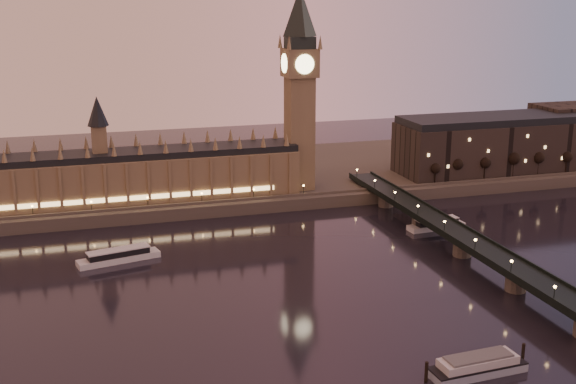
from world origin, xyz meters
The scene contains 15 objects.
ground centered at (0.00, 0.00, 0.00)m, with size 700.00×700.00×0.00m, color black.
far_embankment centered at (30.00, 165.00, 3.00)m, with size 560.00×130.00×6.00m, color #423D35.
palace_of_westminster centered at (-40.12, 120.99, 21.71)m, with size 180.00×26.62×52.00m.
big_ben centered at (53.99, 120.99, 63.95)m, with size 17.68×17.68×104.00m.
westminster_bridge centered at (91.61, 0.00, 5.52)m, with size 13.20×260.00×15.30m.
city_block centered at (194.94, 130.93, 22.24)m, with size 155.00×45.00×34.00m.
bare_tree_0 centered at (125.30, 109.00, 14.90)m, with size 5.87×5.87×11.93m.
bare_tree_1 centered at (141.80, 109.00, 14.90)m, with size 5.87×5.87×11.93m.
bare_tree_2 centered at (158.30, 109.00, 14.90)m, with size 5.87×5.87×11.93m.
bare_tree_3 centered at (174.80, 109.00, 14.90)m, with size 5.87×5.87×11.93m.
bare_tree_4 centered at (191.30, 109.00, 14.90)m, with size 5.87×5.87×11.93m.
bare_tree_5 centered at (207.81, 109.00, 14.90)m, with size 5.87×5.87×11.93m.
cruise_boat_a centered at (-43.65, 52.93, 2.32)m, with size 33.70×14.28×5.27m.
cruise_boat_b centered at (99.00, 54.51, 2.23)m, with size 27.86×8.89×5.06m.
moored_barge centered at (47.15, -67.91, 2.55)m, with size 32.91×9.58×6.04m.
Camera 1 is at (-56.56, -228.11, 102.72)m, focal length 45.00 mm.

